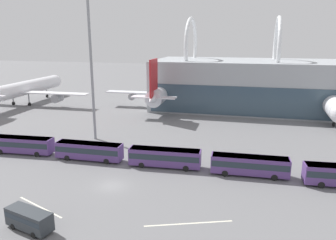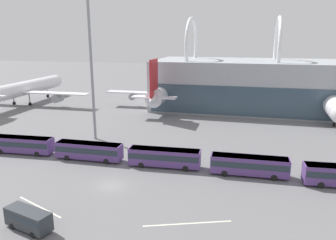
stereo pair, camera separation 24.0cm
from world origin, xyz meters
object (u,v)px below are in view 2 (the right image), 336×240
Objects in this scene: airliner_parked_remote at (326,98)px; shuttle_bus_1 at (89,150)px; airliner_at_gate_near at (22,89)px; airliner_at_gate_far at (166,90)px; shuttle_bus_0 at (22,144)px; service_van_foreground at (28,218)px; shuttle_bus_3 at (249,164)px; floodlight_mast at (90,41)px; shuttle_bus_2 at (164,156)px.

shuttle_bus_1 is (-48.62, -49.25, -2.79)m from airliner_parked_remote.
airliner_parked_remote reaches higher than airliner_at_gate_near.
airliner_at_gate_far is 49.70m from shuttle_bus_0.
service_van_foreground is (-45.01, -71.05, -3.24)m from airliner_parked_remote.
airliner_at_gate_near is at bearing 149.34° from shuttle_bus_3.
floodlight_mast is (-4.65, 11.77, 18.88)m from shuttle_bus_1.
shuttle_bus_3 is at bearing -3.72° from shuttle_bus_0.
shuttle_bus_2 is 14.02m from shuttle_bus_3.
airliner_at_gate_far is (46.33, 7.41, 0.24)m from airliner_at_gate_near.
shuttle_bus_1 is 14.02m from shuttle_bus_2.
service_van_foreground is at bearing -76.18° from floodlight_mast.
airliner_at_gate_far reaches higher than shuttle_bus_3.
airliner_at_gate_far is 47.04m from shuttle_bus_1.
airliner_at_gate_far is at bearing -82.18° from airliner_at_gate_near.
airliner_parked_remote is 1.43× the size of floodlight_mast.
airliner_parked_remote is at bearing 65.34° from shuttle_bus_3.
airliner_parked_remote reaches higher than shuttle_bus_3.
airliner_parked_remote is (46.36, 2.40, -0.75)m from airliner_at_gate_far.
airliner_at_gate_far is 3.14× the size of shuttle_bus_2.
airliner_at_gate_far reaches higher than airliner_at_gate_near.
shuttle_bus_0 is at bearing 176.92° from shuttle_bus_2.
shuttle_bus_2 is at bearing -166.96° from airliner_at_gate_far.
airliner_at_gate_far is at bearing 67.14° from shuttle_bus_0.
airliner_at_gate_far is at bearing -74.04° from service_van_foreground.
airliner_at_gate_far is 53.59m from shuttle_bus_3.
floodlight_mast is at bearing 47.72° from shuttle_bus_0.
airliner_at_gate_near is 70.23m from shuttle_bus_2.
airliner_at_gate_near is at bearing 144.93° from floodlight_mast.
shuttle_bus_0 is at bearing 177.98° from shuttle_bus_3.
airliner_parked_remote is 60.16m from shuttle_bus_2.
shuttle_bus_3 is 39.54m from floodlight_mast.
shuttle_bus_0 and shuttle_bus_1 have the same top height.
airliner_at_gate_near is 1.04× the size of airliner_parked_remote.
airliner_at_gate_near is 7.46× the size of service_van_foreground.
airliner_at_gate_near reaches higher than service_van_foreground.
shuttle_bus_0 and shuttle_bus_2 have the same top height.
service_van_foreground is (3.61, -21.79, -0.45)m from shuttle_bus_1.
shuttle_bus_0 is 28.05m from shuttle_bus_2.
shuttle_bus_0 is at bearing -49.99° from airliner_parked_remote.
airliner_at_gate_near is 1.21× the size of airliner_at_gate_far.
shuttle_bus_3 is at bearing -123.43° from service_van_foreground.
shuttle_bus_3 is at bearing -152.26° from airliner_at_gate_far.
service_van_foreground is (17.63, -21.82, -0.45)m from shuttle_bus_0.
floodlight_mast is (-53.27, -37.48, 16.09)m from airliner_parked_remote.
floodlight_mast reaches higher than shuttle_bus_0.
shuttle_bus_0 is at bearing -36.23° from service_van_foreground.
airliner_parked_remote is at bearing -85.22° from airliner_at_gate_near.
airliner_at_gate_far is at bearing 86.18° from shuttle_bus_1.
airliner_at_gate_far is at bearing 78.86° from floodlight_mast.
shuttle_bus_2 is (28.04, 0.09, 0.00)m from shuttle_bus_0.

